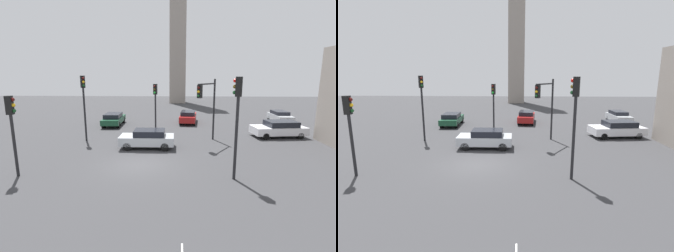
% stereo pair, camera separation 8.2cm
% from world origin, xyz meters
% --- Properties ---
extents(ground_plane, '(105.71, 105.71, 0.00)m').
position_xyz_m(ground_plane, '(0.00, 0.00, 0.00)').
color(ground_plane, '#38383A').
extents(traffic_light_0, '(0.45, 0.49, 5.54)m').
position_xyz_m(traffic_light_0, '(-5.46, 5.61, 3.84)').
color(traffic_light_0, black).
rests_on(traffic_light_0, ground_plane).
extents(traffic_light_1, '(0.48, 0.36, 4.50)m').
position_xyz_m(traffic_light_1, '(-6.50, -2.11, 3.17)').
color(traffic_light_1, black).
rests_on(traffic_light_1, ground_plane).
extents(traffic_light_2, '(0.39, 0.49, 4.76)m').
position_xyz_m(traffic_light_2, '(0.25, 8.94, 3.34)').
color(traffic_light_2, black).
rests_on(traffic_light_2, ground_plane).
extents(traffic_light_3, '(1.75, 2.54, 5.27)m').
position_xyz_m(traffic_light_3, '(4.82, 5.43, 3.66)').
color(traffic_light_3, black).
rests_on(traffic_light_3, ground_plane).
extents(traffic_light_4, '(0.49, 0.41, 5.49)m').
position_xyz_m(traffic_light_4, '(5.50, -2.05, 3.81)').
color(traffic_light_4, black).
rests_on(traffic_light_4, ground_plane).
extents(car_0, '(4.19, 1.91, 1.45)m').
position_xyz_m(car_0, '(0.10, 3.70, 0.76)').
color(car_0, '#ADB2B7').
rests_on(car_0, ground_plane).
extents(car_1, '(2.08, 4.63, 1.39)m').
position_xyz_m(car_1, '(-4.83, 12.43, 0.75)').
color(car_1, '#19472D').
rests_on(car_1, ground_plane).
extents(car_2, '(4.89, 2.63, 1.48)m').
position_xyz_m(car_2, '(11.71, 7.72, 0.77)').
color(car_2, silver).
rests_on(car_2, ground_plane).
extents(car_3, '(1.70, 4.13, 1.43)m').
position_xyz_m(car_3, '(14.55, 14.62, 0.76)').
color(car_3, '#ADB2B7').
rests_on(car_3, ground_plane).
extents(car_4, '(2.24, 4.59, 1.43)m').
position_xyz_m(car_4, '(3.65, 14.23, 0.76)').
color(car_4, maroon).
rests_on(car_4, ground_plane).
extents(skyline_tower, '(3.21, 3.21, 29.87)m').
position_xyz_m(skyline_tower, '(2.32, 36.77, 14.93)').
color(skyline_tower, gray).
rests_on(skyline_tower, ground_plane).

